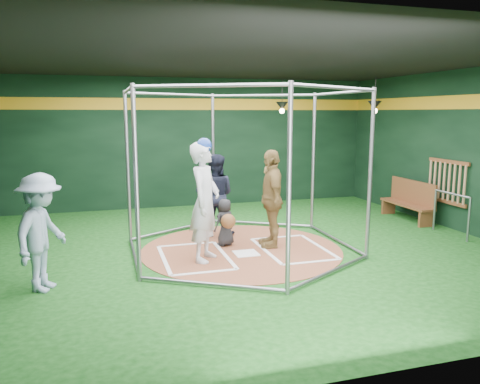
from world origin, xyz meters
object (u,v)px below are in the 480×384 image
object	(u,v)px
visitor_leopard	(271,198)
umpire	(215,195)
batter_figure	(205,201)
dugout_bench	(409,200)

from	to	relation	value
visitor_leopard	umpire	distance (m)	1.40
batter_figure	umpire	xyz separation A→B (m)	(0.56, 1.60, -0.20)
batter_figure	visitor_leopard	world-z (taller)	batter_figure
umpire	dugout_bench	world-z (taller)	umpire
visitor_leopard	umpire	size ratio (longest dim) A/B	1.09
batter_figure	dugout_bench	bearing A→B (deg)	17.45
visitor_leopard	dugout_bench	distance (m)	4.21
visitor_leopard	dugout_bench	size ratio (longest dim) A/B	1.13
visitor_leopard	batter_figure	bearing A→B (deg)	-61.90
batter_figure	visitor_leopard	bearing A→B (deg)	19.31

